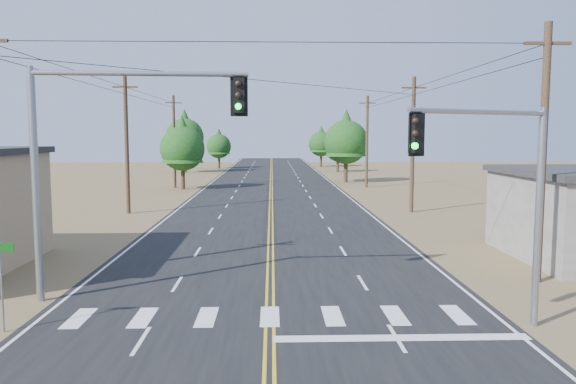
{
  "coord_description": "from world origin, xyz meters",
  "views": [
    {
      "loc": [
        0.08,
        -9.31,
        5.76
      ],
      "look_at": [
        0.72,
        12.83,
        3.5
      ],
      "focal_mm": 35.0,
      "sensor_mm": 36.0,
      "label": 1
    }
  ],
  "objects": [
    {
      "name": "road",
      "position": [
        0.0,
        30.0,
        0.01
      ],
      "size": [
        15.0,
        200.0,
        0.02
      ],
      "primitive_type": "cube",
      "color": "black",
      "rests_on": "ground"
    },
    {
      "name": "utility_pole_left_mid",
      "position": [
        -10.5,
        32.0,
        5.12
      ],
      "size": [
        1.8,
        0.3,
        10.0
      ],
      "color": "#4C3826",
      "rests_on": "ground"
    },
    {
      "name": "utility_pole_left_far",
      "position": [
        -10.5,
        52.0,
        5.12
      ],
      "size": [
        1.8,
        0.3,
        10.0
      ],
      "color": "#4C3826",
      "rests_on": "ground"
    },
    {
      "name": "utility_pole_right_near",
      "position": [
        10.5,
        12.0,
        5.12
      ],
      "size": [
        1.8,
        0.3,
        10.0
      ],
      "color": "#4C3826",
      "rests_on": "ground"
    },
    {
      "name": "utility_pole_right_mid",
      "position": [
        10.5,
        32.0,
        5.12
      ],
      "size": [
        1.8,
        0.3,
        10.0
      ],
      "color": "#4C3826",
      "rests_on": "ground"
    },
    {
      "name": "utility_pole_right_far",
      "position": [
        10.5,
        52.0,
        5.12
      ],
      "size": [
        1.8,
        0.3,
        10.0
      ],
      "color": "#4C3826",
      "rests_on": "ground"
    },
    {
      "name": "signal_mast_left",
      "position": [
        -5.84,
        10.13,
        5.51
      ],
      "size": [
        7.41,
        0.74,
        8.06
      ],
      "rotation": [
        0.0,
        0.0,
        0.06
      ],
      "color": "gray",
      "rests_on": "ground"
    },
    {
      "name": "signal_mast_right",
      "position": [
        6.71,
        6.36,
        4.4
      ],
      "size": [
        4.61,
        2.31,
        6.56
      ],
      "rotation": [
        0.0,
        0.0,
        0.43
      ],
      "color": "gray",
      "rests_on": "ground"
    },
    {
      "name": "street_sign",
      "position": [
        -7.8,
        6.88,
        1.77
      ],
      "size": [
        0.79,
        0.08,
        2.65
      ],
      "rotation": [
        0.0,
        0.0,
        0.06
      ],
      "color": "gray",
      "rests_on": "ground"
    },
    {
      "name": "tree_left_near",
      "position": [
        -9.37,
        50.42,
        4.8
      ],
      "size": [
        4.71,
        4.71,
        7.85
      ],
      "color": "#3F2D1E",
      "rests_on": "ground"
    },
    {
      "name": "tree_left_mid",
      "position": [
        -13.27,
        77.45,
        5.98
      ],
      "size": [
        5.86,
        5.86,
        9.77
      ],
      "color": "#3F2D1E",
      "rests_on": "ground"
    },
    {
      "name": "tree_left_far",
      "position": [
        -9.0,
        87.38,
        4.25
      ],
      "size": [
        4.17,
        4.17,
        6.95
      ],
      "color": "#3F2D1E",
      "rests_on": "ground"
    },
    {
      "name": "tree_right_near",
      "position": [
        9.09,
        58.64,
        5.44
      ],
      "size": [
        5.33,
        5.33,
        8.89
      ],
      "color": "#3F2D1E",
      "rests_on": "ground"
    },
    {
      "name": "tree_right_mid",
      "position": [
        10.37,
        77.99,
        4.0
      ],
      "size": [
        3.93,
        3.93,
        6.55
      ],
      "color": "#3F2D1E",
      "rests_on": "ground"
    },
    {
      "name": "tree_right_far",
      "position": [
        9.0,
        92.1,
        4.59
      ],
      "size": [
        4.5,
        4.5,
        7.5
      ],
      "color": "#3F2D1E",
      "rests_on": "ground"
    }
  ]
}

